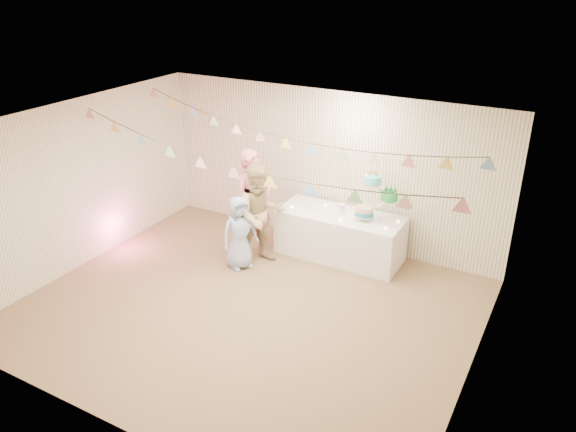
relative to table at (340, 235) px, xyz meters
The scene contains 24 objects.
floor 2.12m from the table, 103.39° to the right, with size 6.00×6.00×0.00m, color brown.
ceiling 3.05m from the table, 103.39° to the right, with size 6.00×6.00×0.00m, color white.
back_wall 1.14m from the table, 135.51° to the left, with size 6.00×6.00×0.00m, color white.
front_wall 4.64m from the table, 96.08° to the right, with size 6.00×6.00×0.00m, color white.
left_wall 4.13m from the table, 149.81° to the right, with size 5.00×5.00×0.00m, color white.
right_wall 3.36m from the table, 38.83° to the right, with size 5.00×5.00×0.00m, color white.
table is the anchor object (origin of this frame).
cake_stand 0.93m from the table, ahead, with size 0.67×0.40×0.75m, color silver, non-canonical shape.
cake_bottom 0.61m from the table, ahead, with size 0.31×0.31×0.15m, color teal, non-canonical shape.
cake_middle 1.04m from the table, 10.86° to the left, with size 0.27×0.27×0.22m, color #1F913F, non-canonical shape.
cake_top_tier 1.11m from the table, ahead, with size 0.25×0.25×0.19m, color #4FE9FA, non-canonical shape.
platter 0.61m from the table, behind, with size 0.31×0.31×0.02m, color white.
posy 0.46m from the table, 98.19° to the left, with size 0.15×0.15×0.17m, color white, non-canonical shape.
person_adult_a 1.48m from the table, 150.64° to the right, with size 0.67×0.44×1.83m, color #C3666C.
person_adult_b 1.36m from the table, 142.51° to the right, with size 0.80×0.63×1.65m, color tan.
person_child 1.64m from the table, 139.11° to the right, with size 0.58×0.38×1.19m, color #95A6D2.
bunting_back 2.23m from the table, 117.51° to the right, with size 5.60×1.10×0.40m, color pink, non-canonical shape.
bunting_front 2.99m from the table, 102.23° to the right, with size 5.60×0.90×0.36m, color #72A5E5, non-canonical shape.
tealight_0 0.90m from the table, 169.38° to the right, with size 0.04×0.04×0.03m, color #FFD88C.
tealight_1 0.56m from the table, 152.78° to the left, with size 0.04×0.04×0.03m, color #FFD88C.
tealight_2 0.46m from the table, 65.56° to the right, with size 0.04×0.04×0.03m, color #FFD88C.
tealight_3 0.57m from the table, 32.15° to the left, with size 0.04×0.04×0.03m, color #FFD88C.
tealight_4 0.93m from the table, 12.38° to the right, with size 0.04×0.04×0.03m, color #FFD88C.
tealight_5 0.99m from the table, ahead, with size 0.04×0.04×0.03m, color #FFD88C.
Camera 1 is at (3.67, -5.50, 4.43)m, focal length 35.00 mm.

